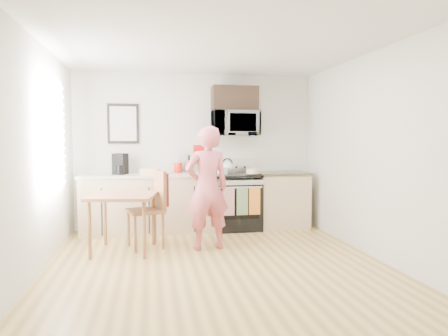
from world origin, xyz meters
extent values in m
plane|color=olive|center=(0.00, 0.00, 0.00)|extent=(4.60, 4.60, 0.00)
cube|color=silver|center=(0.00, 2.30, 1.30)|extent=(4.00, 0.04, 2.60)
cube|color=silver|center=(0.00, -2.30, 1.30)|extent=(4.00, 0.04, 2.60)
cube|color=silver|center=(-2.00, 0.00, 1.30)|extent=(0.04, 4.60, 2.60)
cube|color=silver|center=(2.00, 0.00, 1.30)|extent=(0.04, 4.60, 2.60)
cube|color=silver|center=(0.00, 0.00, 2.60)|extent=(4.00, 4.60, 0.04)
cube|color=silver|center=(-1.98, 0.80, 1.55)|extent=(0.02, 1.40, 1.50)
cube|color=white|center=(-1.97, 0.80, 1.55)|extent=(0.01, 1.30, 1.40)
cube|color=tan|center=(-0.80, 2.00, 0.45)|extent=(2.10, 0.60, 0.90)
cube|color=beige|center=(-0.80, 2.00, 0.92)|extent=(2.14, 0.64, 0.04)
cube|color=tan|center=(1.43, 2.00, 0.45)|extent=(0.84, 0.60, 0.90)
cube|color=black|center=(1.43, 2.00, 0.92)|extent=(0.88, 0.64, 0.04)
cube|color=black|center=(0.63, 1.97, 0.39)|extent=(0.76, 0.65, 0.77)
cube|color=black|center=(0.63, 1.66, 0.45)|extent=(0.61, 0.02, 0.45)
cube|color=silver|center=(0.63, 1.66, 0.78)|extent=(0.74, 0.02, 0.14)
cylinder|color=silver|center=(0.63, 1.61, 0.74)|extent=(0.68, 0.02, 0.02)
cube|color=black|center=(0.63, 1.97, 0.90)|extent=(0.76, 0.65, 0.04)
cube|color=silver|center=(0.63, 2.25, 1.04)|extent=(0.76, 0.08, 0.24)
cube|color=beige|center=(0.43, 1.61, 0.52)|extent=(0.18, 0.02, 0.44)
cube|color=#60774F|center=(0.65, 1.61, 0.52)|extent=(0.18, 0.02, 0.44)
cube|color=orange|center=(0.85, 1.61, 0.52)|extent=(0.18, 0.02, 0.44)
imported|color=silver|center=(0.63, 2.08, 1.76)|extent=(0.76, 0.51, 0.42)
cube|color=black|center=(0.63, 2.12, 2.18)|extent=(0.76, 0.35, 0.40)
cube|color=black|center=(-1.20, 2.28, 1.75)|extent=(0.50, 0.03, 0.65)
cube|color=beige|center=(-1.20, 2.26, 1.75)|extent=(0.42, 0.01, 0.56)
cube|color=red|center=(0.05, 2.28, 1.30)|extent=(0.20, 0.02, 0.20)
imported|color=#C13545|center=(-0.02, 0.85, 0.84)|extent=(0.67, 0.50, 1.67)
cube|color=brown|center=(-1.13, 0.90, 0.75)|extent=(0.82, 0.82, 0.04)
cylinder|color=brown|center=(-1.52, 0.63, 0.36)|extent=(0.05, 0.05, 0.73)
cylinder|color=brown|center=(-0.86, 0.51, 0.36)|extent=(0.05, 0.05, 0.73)
cylinder|color=brown|center=(-1.41, 1.30, 0.36)|extent=(0.05, 0.05, 0.73)
cylinder|color=brown|center=(-0.74, 1.18, 0.36)|extent=(0.05, 0.05, 0.73)
cube|color=brown|center=(-0.85, 1.05, 0.51)|extent=(0.55, 0.55, 0.04)
cube|color=brown|center=(-0.65, 1.11, 0.79)|extent=(0.16, 0.44, 0.54)
cube|color=#500D0E|center=(-0.62, 1.12, 0.80)|extent=(0.17, 0.41, 0.45)
cylinder|color=brown|center=(-0.98, 0.82, 0.25)|extent=(0.04, 0.04, 0.49)
cylinder|color=brown|center=(-0.61, 0.92, 0.25)|extent=(0.04, 0.04, 0.49)
cylinder|color=brown|center=(-1.08, 1.18, 0.25)|extent=(0.04, 0.04, 0.49)
cylinder|color=brown|center=(-0.72, 1.29, 0.25)|extent=(0.04, 0.04, 0.49)
cube|color=brown|center=(-0.13, 2.16, 1.04)|extent=(0.13, 0.15, 0.20)
cylinder|color=red|center=(-0.32, 2.20, 1.02)|extent=(0.13, 0.13, 0.17)
imported|color=white|center=(-0.68, 2.02, 0.96)|extent=(0.19, 0.19, 0.05)
cube|color=tan|center=(-1.31, 2.07, 1.06)|extent=(0.09, 0.09, 0.24)
cube|color=black|center=(-1.24, 2.05, 1.11)|extent=(0.25, 0.28, 0.33)
cylinder|color=black|center=(-1.24, 1.95, 1.02)|extent=(0.12, 0.12, 0.12)
cube|color=tan|center=(-0.79, 1.87, 0.99)|extent=(0.29, 0.18, 0.10)
cylinder|color=black|center=(0.87, 1.80, 0.93)|extent=(0.27, 0.27, 0.01)
cylinder|color=tan|center=(0.87, 1.80, 0.98)|extent=(0.22, 0.22, 0.07)
sphere|color=white|center=(0.51, 2.11, 1.03)|extent=(0.20, 0.20, 0.20)
cone|color=white|center=(0.51, 2.11, 1.13)|extent=(0.06, 0.06, 0.06)
torus|color=black|center=(0.51, 2.11, 1.09)|extent=(0.18, 0.02, 0.18)
cylinder|color=silver|center=(0.39, 1.91, 0.98)|extent=(0.22, 0.22, 0.11)
cylinder|color=black|center=(0.32, 1.76, 1.02)|extent=(0.09, 0.19, 0.02)
camera|label=1|loc=(-0.78, -4.47, 1.48)|focal=32.00mm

